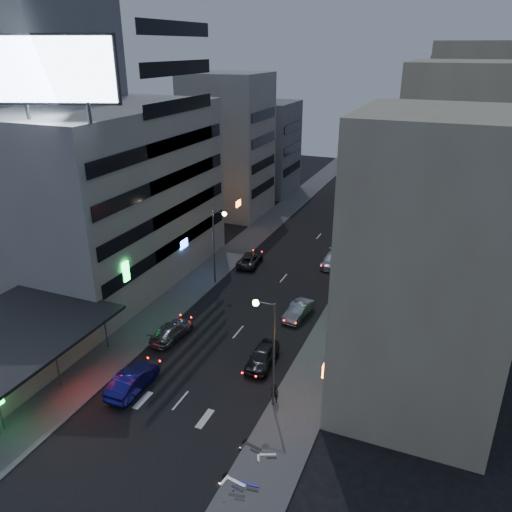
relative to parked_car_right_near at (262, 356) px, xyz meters
The scene contains 29 objects.
ground 10.97m from the parked_car_right_near, 110.24° to the right, with size 180.00×180.00×0.00m, color black.
sidewalk_left 22.99m from the parked_car_right_near, 120.85° to the left, with size 4.00×120.00×0.12m, color #4C4C4F.
sidewalk_right 20.19m from the parked_car_right_near, 77.94° to the left, with size 4.00×120.00×0.12m, color #4C4C4F.
food_court 19.56m from the parked_car_right_near, 154.94° to the right, with size 11.00×13.00×3.88m.
white_building 24.38m from the parked_car_right_near, 154.91° to the left, with size 14.00×24.00×18.00m, color #A7A7A2.
grey_tower 36.23m from the parked_car_right_near, 156.86° to the left, with size 10.00×14.00×34.00m, color gray.
shophouse_near 14.53m from the parked_car_right_near, ahead, with size 10.00×11.00×20.00m, color #B9B391.
shophouse_mid 18.09m from the parked_car_right_near, 45.04° to the left, with size 11.00×12.00×16.00m, color gray.
shophouse_far 29.02m from the parked_car_right_near, 65.61° to the left, with size 10.00×14.00×22.00m, color #B9B391.
far_left_a 40.79m from the parked_car_right_near, 119.04° to the left, with size 11.00×10.00×20.00m, color #A7A7A2.
far_left_b 52.11m from the parked_car_right_near, 112.52° to the left, with size 12.00×10.00×15.00m, color gray.
far_right_a 42.23m from the parked_car_right_near, 73.57° to the left, with size 11.00×12.00×18.00m, color gray.
far_right_b 56.24m from the parked_car_right_near, 77.19° to the left, with size 12.00×12.00×24.00m, color #B9B391.
billboard 26.80m from the parked_car_right_near, behind, with size 9.52×3.75×6.20m.
street_lamp_right_near 6.63m from the parked_car_right_near, 63.62° to the right, with size 1.60×0.44×8.02m.
street_lamp_left 15.90m from the parked_car_right_near, 129.56° to the left, with size 1.60×0.44×8.02m.
street_lamp_right_far 30.16m from the parked_car_right_near, 85.93° to the left, with size 1.60×0.44×8.02m.
parked_car_right_near is the anchor object (origin of this frame).
parked_car_right_mid 8.23m from the parked_car_right_near, 87.89° to the left, with size 1.48×4.24×1.40m, color #ABADB3.
parked_car_left 19.64m from the parked_car_right_near, 115.90° to the left, with size 2.17×4.70×1.31m, color #29282E.
parked_car_right_far 21.05m from the parked_car_right_near, 89.61° to the left, with size 1.90×4.68×1.36m, color #A9ABB1.
road_car_blue 10.02m from the parked_car_right_near, 139.42° to the right, with size 1.70×4.87×1.60m, color navy.
road_car_silver 8.71m from the parked_car_right_near, behind, with size 1.94×4.78×1.39m, color #919498.
person 4.70m from the parked_car_right_near, 57.62° to the right, with size 0.59×0.39×1.62m, color black.
scooter_black_a 12.63m from the parked_car_right_near, 72.43° to the right, with size 1.62×0.54×0.99m, color black, non-canonical shape.
scooter_silver_a 11.95m from the parked_car_right_near, 72.42° to the right, with size 2.04×0.68×1.25m, color #96999D, non-canonical shape.
scooter_blue 11.87m from the parked_car_right_near, 68.83° to the right, with size 2.01×0.67×1.23m, color navy, non-canonical shape.
scooter_black_b 9.14m from the parked_car_right_near, 67.94° to the right, with size 1.86×0.62×1.14m, color black, non-canonical shape.
scooter_silver_b 9.49m from the parked_car_right_near, 63.01° to the right, with size 1.73×0.58×1.06m, color #B5BABE, non-canonical shape.
Camera 1 is at (15.96, -20.49, 23.35)m, focal length 35.00 mm.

